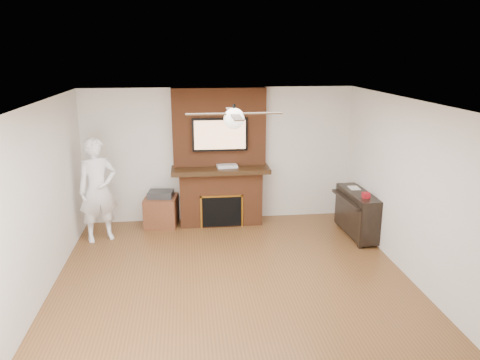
{
  "coord_description": "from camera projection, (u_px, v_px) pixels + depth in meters",
  "views": [
    {
      "loc": [
        -0.6,
        -5.79,
        3.14
      ],
      "look_at": [
        0.18,
        0.9,
        1.27
      ],
      "focal_mm": 35.0,
      "sensor_mm": 36.0,
      "label": 1
    }
  ],
  "objects": [
    {
      "name": "side_table",
      "position": [
        161.0,
        210.0,
        8.62
      ],
      "size": [
        0.64,
        0.64,
        0.66
      ],
      "rotation": [
        0.0,
        0.0,
        -0.13
      ],
      "color": "#5A2D19",
      "rests_on": "ground"
    },
    {
      "name": "room_shell",
      "position": [
        234.0,
        200.0,
        6.12
      ],
      "size": [
        5.36,
        5.86,
        2.86
      ],
      "color": "brown",
      "rests_on": "ground"
    },
    {
      "name": "person",
      "position": [
        98.0,
        190.0,
        7.82
      ],
      "size": [
        0.77,
        0.66,
        1.77
      ],
      "primitive_type": "imported",
      "rotation": [
        0.0,
        0.0,
        0.41
      ],
      "color": "white",
      "rests_on": "ground"
    },
    {
      "name": "fireplace",
      "position": [
        220.0,
        171.0,
        8.62
      ],
      "size": [
        1.78,
        0.64,
        2.5
      ],
      "color": "brown",
      "rests_on": "ground"
    },
    {
      "name": "ceiling_fan",
      "position": [
        234.0,
        118.0,
        5.83
      ],
      "size": [
        1.21,
        1.21,
        0.31
      ],
      "color": "black",
      "rests_on": "room_shell"
    },
    {
      "name": "candle_blue",
      "position": [
        230.0,
        223.0,
        8.67
      ],
      "size": [
        0.06,
        0.06,
        0.09
      ],
      "primitive_type": "cylinder",
      "color": "#336299",
      "rests_on": "ground"
    },
    {
      "name": "candle_green",
      "position": [
        216.0,
        223.0,
        8.71
      ],
      "size": [
        0.07,
        0.07,
        0.08
      ],
      "primitive_type": "cylinder",
      "color": "#4F8033",
      "rests_on": "ground"
    },
    {
      "name": "piano",
      "position": [
        357.0,
        212.0,
        8.12
      ],
      "size": [
        0.5,
        1.23,
        0.88
      ],
      "rotation": [
        0.0,
        0.0,
        0.05
      ],
      "color": "black",
      "rests_on": "ground"
    },
    {
      "name": "candle_cream",
      "position": [
        225.0,
        222.0,
        8.69
      ],
      "size": [
        0.07,
        0.07,
        0.11
      ],
      "primitive_type": "cylinder",
      "color": "beige",
      "rests_on": "ground"
    },
    {
      "name": "tv",
      "position": [
        220.0,
        135.0,
        8.4
      ],
      "size": [
        1.0,
        0.08,
        0.6
      ],
      "color": "black",
      "rests_on": "fireplace"
    },
    {
      "name": "cable_box",
      "position": [
        227.0,
        166.0,
        8.51
      ],
      "size": [
        0.38,
        0.24,
        0.05
      ],
      "primitive_type": "cube",
      "rotation": [
        0.0,
        0.0,
        0.1
      ],
      "color": "silver",
      "rests_on": "fireplace"
    }
  ]
}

